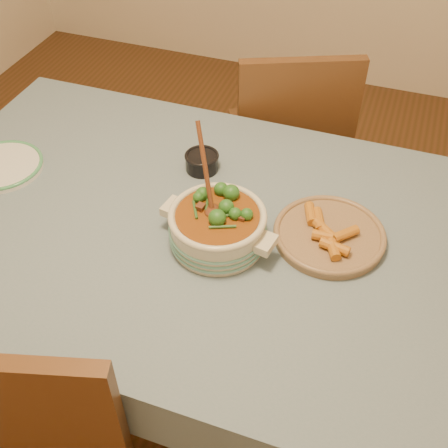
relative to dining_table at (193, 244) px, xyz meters
name	(u,v)px	position (x,y,z in m)	size (l,w,h in m)	color
floor	(200,367)	(0.00, 0.00, -0.66)	(4.50, 4.50, 0.00)	#472D14
dining_table	(193,244)	(0.00, 0.00, 0.00)	(1.68, 1.08, 0.76)	brown
stew_casserole	(217,225)	(0.09, -0.05, 0.16)	(0.33, 0.29, 0.30)	beige
white_plate	(2,166)	(-0.64, 0.02, 0.10)	(0.32, 0.32, 0.02)	silver
condiment_bowl	(202,161)	(-0.06, 0.23, 0.12)	(0.13, 0.13, 0.06)	black
fried_plate	(330,233)	(0.37, 0.06, 0.11)	(0.30, 0.30, 0.05)	#9A7455
chair_far	(289,139)	(0.09, 0.78, -0.14)	(0.57, 0.57, 0.93)	brown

